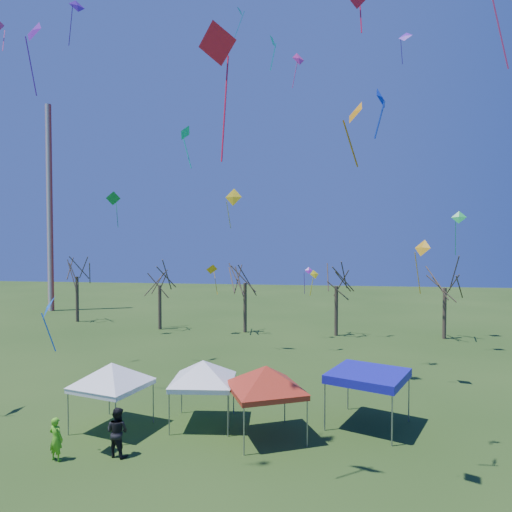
{
  "coord_description": "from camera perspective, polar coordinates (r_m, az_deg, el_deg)",
  "views": [
    {
      "loc": [
        4.52,
        -17.49,
        8.63
      ],
      "look_at": [
        1.66,
        3.0,
        7.91
      ],
      "focal_mm": 32.0,
      "sensor_mm": 36.0,
      "label": 1
    }
  ],
  "objects": [
    {
      "name": "kite_7",
      "position": [
        36.0,
        -21.5,
        27.04
      ],
      "size": [
        1.19,
        1.21,
        3.07
      ],
      "rotation": [
        0.0,
        0.0,
        0.84
      ],
      "color": "#4916A0",
      "rests_on": "ground"
    },
    {
      "name": "tent_red",
      "position": [
        20.48,
        1.27,
        -14.12
      ],
      "size": [
        3.87,
        3.87,
        3.65
      ],
      "rotation": [
        0.0,
        0.0,
        0.43
      ],
      "color": "gray",
      "rests_on": "ground"
    },
    {
      "name": "ground",
      "position": [
        20.02,
        -6.43,
        -23.55
      ],
      "size": [
        140.0,
        140.0,
        0.0
      ],
      "primitive_type": "plane",
      "color": "#254215",
      "rests_on": "ground"
    },
    {
      "name": "kite_27",
      "position": [
        15.86,
        12.2,
        17.02
      ],
      "size": [
        0.81,
        1.0,
        2.12
      ],
      "rotation": [
        0.0,
        0.0,
        5.13
      ],
      "color": "orange",
      "rests_on": "ground"
    },
    {
      "name": "kite_19",
      "position": [
        35.45,
        7.3,
        -2.37
      ],
      "size": [
        0.86,
        0.74,
        2.05
      ],
      "rotation": [
        0.0,
        0.0,
        0.54
      ],
      "color": "yellow",
      "rests_on": "ground"
    },
    {
      "name": "tree_3",
      "position": [
        41.64,
        10.03,
        -1.54
      ],
      "size": [
        3.59,
        3.59,
        7.91
      ],
      "color": "#3D2D21",
      "rests_on": "ground"
    },
    {
      "name": "kite_5",
      "position": [
        16.84,
        -4.77,
        24.81
      ],
      "size": [
        1.57,
        1.06,
        4.66
      ],
      "rotation": [
        0.0,
        0.0,
        2.88
      ],
      "color": "red",
      "rests_on": "ground"
    },
    {
      "name": "person_dark",
      "position": [
        20.26,
        -16.95,
        -20.27
      ],
      "size": [
        1.1,
        0.95,
        1.96
      ],
      "primitive_type": "imported",
      "rotation": [
        0.0,
        0.0,
        2.9
      ],
      "color": "black",
      "rests_on": "ground"
    },
    {
      "name": "kite_11",
      "position": [
        34.99,
        -2.87,
        7.33
      ],
      "size": [
        1.4,
        0.8,
        3.05
      ],
      "rotation": [
        0.0,
        0.0,
        6.06
      ],
      "color": "gold",
      "rests_on": "ground"
    },
    {
      "name": "tent_blue",
      "position": [
        22.4,
        13.83,
        -14.37
      ],
      "size": [
        4.25,
        4.25,
        2.54
      ],
      "rotation": [
        0.0,
        0.0,
        -0.41
      ],
      "color": "gray",
      "rests_on": "ground"
    },
    {
      "name": "kite_25",
      "position": [
        17.38,
        15.41,
        18.44
      ],
      "size": [
        0.68,
        0.88,
        1.83
      ],
      "rotation": [
        0.0,
        0.0,
        1.09
      ],
      "color": "blue",
      "rests_on": "ground"
    },
    {
      "name": "tree_4",
      "position": [
        42.96,
        22.56,
        -1.58
      ],
      "size": [
        3.58,
        3.58,
        7.89
      ],
      "color": "#3D2D21",
      "rests_on": "ground"
    },
    {
      "name": "kite_6",
      "position": [
        43.71,
        18.15,
        24.61
      ],
      "size": [
        1.37,
        1.19,
        2.63
      ],
      "rotation": [
        0.0,
        0.0,
        5.83
      ],
      "color": "#641CC5",
      "rests_on": "ground"
    },
    {
      "name": "radio_mast",
      "position": [
        61.02,
        -24.38,
        5.46
      ],
      "size": [
        0.7,
        0.7,
        25.0
      ],
      "primitive_type": "cylinder",
      "color": "silver",
      "rests_on": "ground"
    },
    {
      "name": "kite_8",
      "position": [
        29.25,
        -26.07,
        23.89
      ],
      "size": [
        1.48,
        1.17,
        3.9
      ],
      "rotation": [
        0.0,
        0.0,
        5.83
      ],
      "color": "#6C16A0",
      "rests_on": "ground"
    },
    {
      "name": "tent_white_mid",
      "position": [
        22.02,
        -6.63,
        -13.34
      ],
      "size": [
        3.93,
        3.93,
        3.48
      ],
      "rotation": [
        0.0,
        0.0,
        0.09
      ],
      "color": "gray",
      "rests_on": "ground"
    },
    {
      "name": "tree_1",
      "position": [
        44.91,
        -11.96,
        -1.67
      ],
      "size": [
        3.42,
        3.42,
        7.54
      ],
      "color": "#3D2D21",
      "rests_on": "ground"
    },
    {
      "name": "kite_22",
      "position": [
        39.95,
        6.54,
        -1.97
      ],
      "size": [
        0.75,
        0.77,
        2.41
      ],
      "rotation": [
        0.0,
        0.0,
        6.25
      ],
      "color": "#7716A0",
      "rests_on": "ground"
    },
    {
      "name": "kite_13",
      "position": [
        41.67,
        -5.55,
        -1.68
      ],
      "size": [
        1.32,
        1.23,
        2.81
      ],
      "rotation": [
        0.0,
        0.0,
        3.77
      ],
      "color": "#F0A919",
      "rests_on": "ground"
    },
    {
      "name": "person_green",
      "position": [
        20.74,
        -23.72,
        -20.19
      ],
      "size": [
        0.71,
        0.55,
        1.7
      ],
      "primitive_type": "imported",
      "rotation": [
        0.0,
        0.0,
        2.88
      ],
      "color": "#5BC61F",
      "rests_on": "ground"
    },
    {
      "name": "kite_2",
      "position": [
        42.8,
        -17.42,
        6.87
      ],
      "size": [
        1.33,
        1.18,
        3.24
      ],
      "rotation": [
        0.0,
        0.0,
        3.8
      ],
      "color": "green",
      "rests_on": "ground"
    },
    {
      "name": "kite_26",
      "position": [
        43.34,
        -2.0,
        28.22
      ],
      "size": [
        0.86,
        0.95,
        2.78
      ],
      "rotation": [
        0.0,
        0.0,
        1.61
      ],
      "color": "#0EA7D4",
      "rests_on": "ground"
    },
    {
      "name": "kite_1",
      "position": [
        19.73,
        -24.58,
        -5.93
      ],
      "size": [
        0.96,
        1.14,
        2.29
      ],
      "rotation": [
        0.0,
        0.0,
        5.22
      ],
      "color": "blue",
      "rests_on": "ground"
    },
    {
      "name": "tree_2",
      "position": [
        42.49,
        -1.38,
        -1.16
      ],
      "size": [
        3.71,
        3.71,
        8.18
      ],
      "color": "#3D2D21",
      "rests_on": "ground"
    },
    {
      "name": "kite_18",
      "position": [
        26.01,
        2.16,
        25.18
      ],
      "size": [
        0.45,
        0.77,
        1.9
      ],
      "rotation": [
        0.0,
        0.0,
        1.68
      ],
      "color": "#0DCBCD",
      "rests_on": "ground"
    },
    {
      "name": "kite_3",
      "position": [
        41.45,
        5.34,
        23.32
      ],
      "size": [
        1.28,
        1.18,
        2.97
      ],
      "rotation": [
        0.0,
        0.0,
        0.68
      ],
      "color": "#EF359B",
      "rests_on": "ground"
    },
    {
      "name": "tent_white_west",
      "position": [
        22.34,
        -17.6,
        -13.12
      ],
      "size": [
        3.85,
        3.85,
        3.52
      ],
      "rotation": [
        0.0,
        0.0,
        -0.26
      ],
      "color": "gray",
      "rests_on": "ground"
    },
    {
      "name": "kite_9",
      "position": [
        20.04,
        12.61,
        28.59
      ],
      "size": [
        0.64,
        0.36,
        1.57
      ],
      "rotation": [
        0.0,
        0.0,
        3.3
      ],
      "color": "red",
      "rests_on": "ground"
    },
    {
      "name": "tree_0",
      "position": [
        51.59,
        -21.5,
        -0.52
      ],
      "size": [
        3.83,
        3.83,
        8.44
      ],
      "color": "#3D2D21",
      "rests_on": "ground"
    },
    {
      "name": "kite_12",
      "position": [
        37.94,
        24.02,
        4.38
      ],
      "size": [
        1.21,
        0.87,
        3.41
      ],
      "rotation": [
        0.0,
        0.0,
        5.96
      ],
      "color": "green",
      "rests_on": "ground"
    },
    {
      "name": "kite_17",
      "position": [
        28.28,
        20.05,
        0.85
      ],
      "size": [
        1.07,
        1.09,
        3.24
      ],
      "rotation": [
        0.0,
        0.0,
        5.48
      ],
      "color": "gold",
      "rests_on": "ground"
    },
    {
      "name": "kite_24",
      "position": [
        27.61,
        -8.88,
        14.91
      ],
      "size": [
        0.79,
        1.06,
        2.47
      ],
      "rotation": [
        0.0,
        0.0,
        4.47
      ],
      "color": "#0ED2A6",
      "rests_on": "ground"
    }
  ]
}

